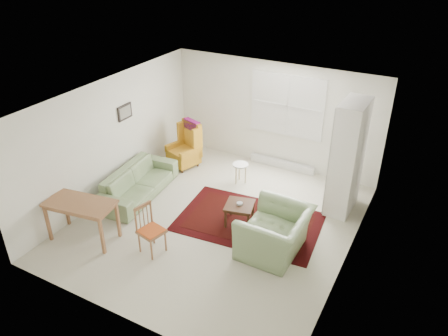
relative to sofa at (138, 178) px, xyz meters
The scene contains 10 objects.
room 2.14m from the sofa, ahead, with size 5.04×5.54×2.51m.
rug 2.55m from the sofa, ahead, with size 2.72×1.75×0.03m, color black, non-canonical shape.
sofa is the anchor object (origin of this frame).
armchair 3.29m from the sofa, ahead, with size 1.24×1.08×0.96m, color #789060.
wingback_chair 1.56m from the sofa, 84.70° to the left, with size 0.64×0.68×1.11m, color gold, non-canonical shape.
coffee_table 2.37m from the sofa, ahead, with size 0.53×0.53×0.43m, color #3F2313, non-canonical shape.
stool 2.26m from the sofa, 41.76° to the left, with size 0.35×0.35×0.47m, color white, non-canonical shape.
cabinet 4.31m from the sofa, 21.49° to the left, with size 0.48×0.92×2.30m, color white, non-canonical shape.
desk 1.68m from the sofa, 87.72° to the right, with size 1.24×0.62×0.78m, color #95623C, non-canonical shape.
desk_chair 1.97m from the sofa, 44.96° to the right, with size 0.40×0.40×0.91m, color #95623C, non-canonical shape.
Camera 1 is at (3.44, -6.08, 5.04)m, focal length 35.00 mm.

